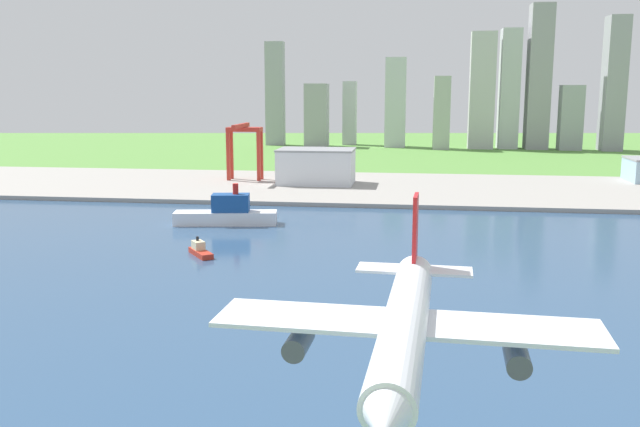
# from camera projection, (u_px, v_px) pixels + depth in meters

# --- Properties ---
(ground_plane) EXTENTS (2400.00, 2400.00, 0.00)m
(ground_plane) POSITION_uv_depth(u_px,v_px,m) (370.00, 265.00, 249.30)
(ground_plane) COLOR #568D3D
(water_bay) EXTENTS (840.00, 360.00, 0.15)m
(water_bay) POSITION_uv_depth(u_px,v_px,m) (356.00, 319.00, 190.80)
(water_bay) COLOR #2D4C70
(water_bay) RESTS_ON ground
(industrial_pier) EXTENTS (840.00, 140.00, 2.50)m
(industrial_pier) POSITION_uv_depth(u_px,v_px,m) (391.00, 188.00, 434.26)
(industrial_pier) COLOR #99958E
(industrial_pier) RESTS_ON ground
(airplane_landing) EXTENTS (41.79, 46.18, 15.43)m
(airplane_landing) POSITION_uv_depth(u_px,v_px,m) (404.00, 327.00, 71.61)
(airplane_landing) COLOR white
(ferry_boat) EXTENTS (48.86, 18.56, 19.29)m
(ferry_boat) POSITION_uv_depth(u_px,v_px,m) (227.00, 213.00, 322.49)
(ferry_boat) COLOR white
(ferry_boat) RESTS_ON water_bay
(tugboat_small) EXTENTS (13.28, 15.63, 6.80)m
(tugboat_small) POSITION_uv_depth(u_px,v_px,m) (200.00, 250.00, 263.18)
(tugboat_small) COLOR #B22D1E
(tugboat_small) RESTS_ON water_bay
(port_crane_red) EXTENTS (23.09, 37.23, 37.90)m
(port_crane_red) POSITION_uv_depth(u_px,v_px,m) (244.00, 140.00, 458.41)
(port_crane_red) COLOR #B72D23
(port_crane_red) RESTS_ON industrial_pier
(warehouse_main) EXTENTS (48.68, 32.61, 22.49)m
(warehouse_main) POSITION_uv_depth(u_px,v_px,m) (316.00, 166.00, 443.93)
(warehouse_main) COLOR silver
(warehouse_main) RESTS_ON industrial_pier
(distant_skyline) EXTENTS (377.23, 65.74, 149.17)m
(distant_skyline) POSITION_uv_depth(u_px,v_px,m) (473.00, 95.00, 733.24)
(distant_skyline) COLOR #9A9AA6
(distant_skyline) RESTS_ON ground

